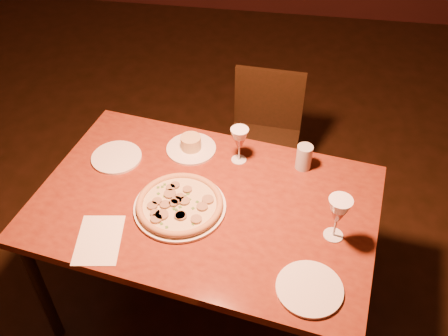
# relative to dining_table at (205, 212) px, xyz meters

# --- Properties ---
(dining_table) EXTENTS (1.44, 1.05, 0.71)m
(dining_table) POSITION_rel_dining_table_xyz_m (0.00, 0.00, 0.00)
(dining_table) COLOR maroon
(dining_table) RESTS_ON floor
(chair_far) EXTENTS (0.39, 0.39, 0.77)m
(chair_far) POSITION_rel_dining_table_xyz_m (0.17, 0.80, -0.21)
(chair_far) COLOR black
(chair_far) RESTS_ON floor
(pizza_plate) EXTENTS (0.36, 0.36, 0.04)m
(pizza_plate) POSITION_rel_dining_table_xyz_m (-0.09, -0.05, 0.08)
(pizza_plate) COLOR white
(pizza_plate) RESTS_ON dining_table
(ramekin_saucer) EXTENTS (0.22, 0.22, 0.07)m
(ramekin_saucer) POSITION_rel_dining_table_xyz_m (-0.12, 0.30, 0.08)
(ramekin_saucer) COLOR white
(ramekin_saucer) RESTS_ON dining_table
(wine_glass_far) EXTENTS (0.08, 0.08, 0.17)m
(wine_glass_far) POSITION_rel_dining_table_xyz_m (0.10, 0.26, 0.15)
(wine_glass_far) COLOR #AD5548
(wine_glass_far) RESTS_ON dining_table
(wine_glass_right) EXTENTS (0.09, 0.09, 0.19)m
(wine_glass_right) POSITION_rel_dining_table_xyz_m (0.50, -0.10, 0.16)
(wine_glass_right) COLOR #AD5548
(wine_glass_right) RESTS_ON dining_table
(water_tumbler) EXTENTS (0.07, 0.07, 0.11)m
(water_tumbler) POSITION_rel_dining_table_xyz_m (0.37, 0.26, 0.12)
(water_tumbler) COLOR #AEB9BE
(water_tumbler) RESTS_ON dining_table
(side_plate_left) EXTENTS (0.21, 0.21, 0.01)m
(side_plate_left) POSITION_rel_dining_table_xyz_m (-0.42, 0.19, 0.07)
(side_plate_left) COLOR white
(side_plate_left) RESTS_ON dining_table
(side_plate_near) EXTENTS (0.23, 0.23, 0.01)m
(side_plate_near) POSITION_rel_dining_table_xyz_m (0.42, -0.34, 0.07)
(side_plate_near) COLOR white
(side_plate_near) RESTS_ON dining_table
(menu_card) EXTENTS (0.19, 0.26, 0.00)m
(menu_card) POSITION_rel_dining_table_xyz_m (-0.35, -0.25, 0.06)
(menu_card) COLOR white
(menu_card) RESTS_ON dining_table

